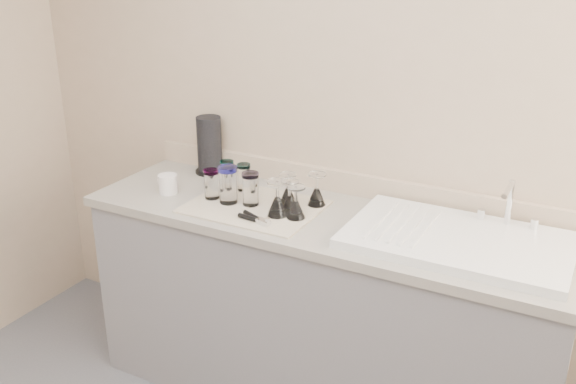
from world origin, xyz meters
The scene contains 17 objects.
room_envelope centered at (0.00, 0.00, 1.56)m, with size 3.54×3.50×2.52m.
counter_unit centered at (0.00, 1.20, 0.45)m, with size 2.06×0.62×0.90m.
sink_unit centered at (0.55, 1.20, 0.92)m, with size 0.82×0.50×0.22m.
dish_towel centered at (-0.30, 1.15, 0.90)m, with size 0.55×0.42×0.01m, color beige.
tumbler_teal centered at (-0.52, 1.28, 0.97)m, with size 0.06×0.06×0.12m.
tumbler_cyan centered at (-0.44, 1.28, 0.97)m, with size 0.06×0.06×0.12m.
tumbler_magenta centered at (-0.51, 1.14, 0.97)m, with size 0.07×0.07×0.13m.
tumbler_blue centered at (-0.42, 1.13, 0.99)m, with size 0.08×0.08×0.16m.
tumbler_lavender centered at (-0.32, 1.15, 0.98)m, with size 0.07×0.07×0.14m.
goblet_back_left centered at (-0.19, 1.24, 0.95)m, with size 0.07×0.07×0.13m.
goblet_back_right centered at (-0.07, 1.28, 0.96)m, with size 0.08×0.08×0.14m.
goblet_front_left centered at (-0.17, 1.11, 0.96)m, with size 0.08×0.08×0.15m.
goblet_front_right centered at (-0.09, 1.12, 0.95)m, with size 0.08×0.08×0.14m.
goblet_extra centered at (-0.13, 1.16, 0.95)m, with size 0.08×0.08×0.14m.
can_opener centered at (-0.22, 1.01, 0.92)m, with size 0.16×0.08×0.02m.
white_mug centered at (-0.73, 1.11, 0.94)m, with size 0.13×0.10×0.09m.
paper_towel_roll centered at (-0.72, 1.43, 1.04)m, with size 0.15×0.15×0.28m.
Camera 1 is at (1.00, -1.00, 1.97)m, focal length 40.00 mm.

